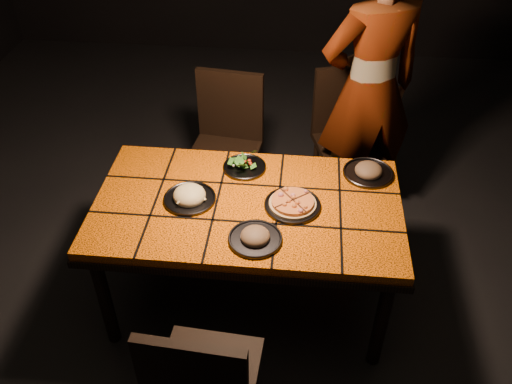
# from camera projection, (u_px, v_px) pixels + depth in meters

# --- Properties ---
(room_shell) EXTENTS (6.04, 7.04, 3.08)m
(room_shell) POSITION_uv_depth(u_px,v_px,m) (246.00, 71.00, 2.34)
(room_shell) COLOR black
(room_shell) RESTS_ON ground
(dining_table) EXTENTS (1.62, 0.92, 0.75)m
(dining_table) POSITION_uv_depth(u_px,v_px,m) (248.00, 214.00, 2.87)
(dining_table) COLOR orange
(dining_table) RESTS_ON ground
(chair_near) EXTENTS (0.46, 0.46, 0.95)m
(chair_near) POSITION_uv_depth(u_px,v_px,m) (202.00, 382.00, 2.24)
(chair_near) COLOR black
(chair_near) RESTS_ON ground
(chair_far_left) EXTENTS (0.50, 0.50, 0.99)m
(chair_far_left) POSITION_uv_depth(u_px,v_px,m) (227.00, 136.00, 3.63)
(chair_far_left) COLOR black
(chair_far_left) RESTS_ON ground
(chair_far_right) EXTENTS (0.55, 0.55, 0.97)m
(chair_far_right) POSITION_uv_depth(u_px,v_px,m) (347.00, 129.00, 3.72)
(chair_far_right) COLOR black
(chair_far_right) RESTS_ON ground
(diner) EXTENTS (0.80, 0.68, 1.87)m
(diner) POSITION_uv_depth(u_px,v_px,m) (369.00, 90.00, 3.37)
(diner) COLOR brown
(diner) RESTS_ON ground
(plate_pizza) EXTENTS (0.34, 0.34, 0.04)m
(plate_pizza) POSITION_uv_depth(u_px,v_px,m) (293.00, 204.00, 2.78)
(plate_pizza) COLOR #323136
(plate_pizza) RESTS_ON dining_table
(plate_pasta) EXTENTS (0.27, 0.27, 0.09)m
(plate_pasta) POSITION_uv_depth(u_px,v_px,m) (190.00, 196.00, 2.82)
(plate_pasta) COLOR #323136
(plate_pasta) RESTS_ON dining_table
(plate_salad) EXTENTS (0.24, 0.24, 0.07)m
(plate_salad) POSITION_uv_depth(u_px,v_px,m) (245.00, 165.00, 3.03)
(plate_salad) COLOR #323136
(plate_salad) RESTS_ON dining_table
(plate_mushroom_a) EXTENTS (0.26, 0.26, 0.09)m
(plate_mushroom_a) POSITION_uv_depth(u_px,v_px,m) (255.00, 237.00, 2.59)
(plate_mushroom_a) COLOR #323136
(plate_mushroom_a) RESTS_ON dining_table
(plate_mushroom_b) EXTENTS (0.28, 0.28, 0.09)m
(plate_mushroom_b) POSITION_uv_depth(u_px,v_px,m) (369.00, 171.00, 2.99)
(plate_mushroom_b) COLOR #323136
(plate_mushroom_b) RESTS_ON dining_table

